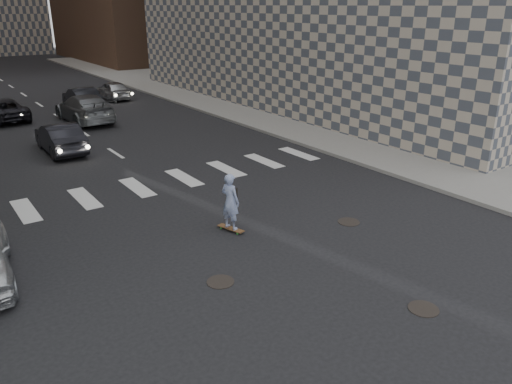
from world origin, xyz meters
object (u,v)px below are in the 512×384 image
traffic_car_d (113,90)px  skateboarder (230,202)px  traffic_car_b (84,108)px  traffic_car_a (60,138)px  traffic_car_e (82,98)px  traffic_car_c (3,110)px

traffic_car_d → skateboarder: bearing=78.8°
traffic_car_b → traffic_car_a: bearing=61.6°
traffic_car_d → traffic_car_b: bearing=58.4°
skateboarder → traffic_car_d: bearing=60.8°
traffic_car_a → traffic_car_e: 10.72m
traffic_car_e → skateboarder: bearing=84.9°
traffic_car_d → traffic_car_e: 3.84m
traffic_car_d → traffic_car_c: bearing=23.2°
skateboarder → traffic_car_e: size_ratio=0.43×
skateboarder → traffic_car_b: 18.03m
traffic_car_a → traffic_car_b: traffic_car_b is taller
traffic_car_a → traffic_car_c: size_ratio=0.90×
traffic_car_c → traffic_car_d: traffic_car_d is taller
traffic_car_c → traffic_car_e: 5.07m
traffic_car_a → traffic_car_c: bearing=-83.3°
skateboarder → traffic_car_d: size_ratio=0.47×
traffic_car_c → traffic_car_e: (4.98, 0.91, 0.06)m
skateboarder → traffic_car_d: 24.92m
traffic_car_a → traffic_car_c: 9.08m
traffic_car_a → traffic_car_d: traffic_car_a is taller
traffic_car_b → traffic_car_d: 7.55m
traffic_car_b → traffic_car_c: 5.01m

